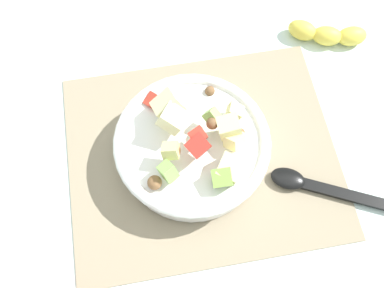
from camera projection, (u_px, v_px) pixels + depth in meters
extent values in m
plane|color=silver|center=(202.00, 155.00, 0.75)|extent=(2.40, 2.40, 0.00)
cube|color=gray|center=(202.00, 154.00, 0.75)|extent=(0.45, 0.37, 0.01)
cylinder|color=white|center=(192.00, 148.00, 0.72)|extent=(0.23, 0.23, 0.06)
torus|color=white|center=(192.00, 141.00, 0.70)|extent=(0.25, 0.25, 0.02)
cube|color=beige|center=(234.00, 140.00, 0.68)|extent=(0.04, 0.04, 0.03)
cube|color=beige|center=(230.00, 168.00, 0.66)|extent=(0.05, 0.05, 0.04)
cube|color=beige|center=(168.00, 106.00, 0.69)|extent=(0.06, 0.05, 0.05)
cube|color=beige|center=(172.00, 119.00, 0.67)|extent=(0.06, 0.05, 0.04)
cube|color=beige|center=(229.00, 124.00, 0.67)|extent=(0.04, 0.03, 0.03)
sphere|color=brown|center=(210.00, 91.00, 0.73)|extent=(0.02, 0.02, 0.02)
sphere|color=brown|center=(212.00, 123.00, 0.67)|extent=(0.02, 0.02, 0.03)
cube|color=#8CB74C|center=(222.00, 177.00, 0.65)|extent=(0.03, 0.03, 0.03)
cube|color=#BC3828|center=(154.00, 102.00, 0.72)|extent=(0.04, 0.04, 0.03)
cube|color=#BC3828|center=(198.00, 135.00, 0.66)|extent=(0.03, 0.03, 0.02)
cube|color=#E5D684|center=(235.00, 111.00, 0.70)|extent=(0.03, 0.03, 0.03)
sphere|color=brown|center=(155.00, 183.00, 0.66)|extent=(0.03, 0.03, 0.03)
cube|color=#E5D684|center=(171.00, 150.00, 0.65)|extent=(0.03, 0.03, 0.03)
sphere|color=brown|center=(240.00, 133.00, 0.69)|extent=(0.03, 0.03, 0.02)
cube|color=red|center=(198.00, 146.00, 0.65)|extent=(0.04, 0.04, 0.03)
cube|color=#93C160|center=(211.00, 115.00, 0.68)|extent=(0.03, 0.03, 0.03)
cube|color=#93C160|center=(168.00, 172.00, 0.65)|extent=(0.03, 0.04, 0.03)
ellipsoid|color=black|center=(288.00, 179.00, 0.72)|extent=(0.07, 0.06, 0.01)
cube|color=black|center=(345.00, 195.00, 0.72)|extent=(0.14, 0.08, 0.01)
ellipsoid|color=yellow|center=(303.00, 30.00, 0.84)|extent=(0.07, 0.06, 0.04)
ellipsoid|color=yellow|center=(327.00, 36.00, 0.84)|extent=(0.06, 0.05, 0.04)
ellipsoid|color=yellow|center=(352.00, 36.00, 0.84)|extent=(0.06, 0.04, 0.04)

